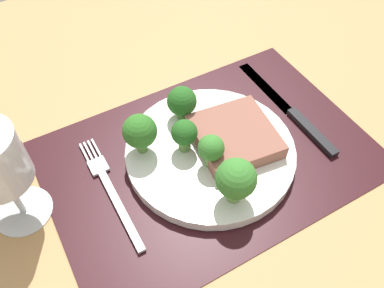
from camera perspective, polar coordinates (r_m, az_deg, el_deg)
ground_plane at (r=57.95cm, az=2.52°, el=-2.67°), size 140.00×110.00×3.00cm
placemat at (r=56.63cm, az=2.58°, el=-1.68°), size 44.95×30.84×0.30cm
plate at (r=55.87cm, az=2.62°, el=-1.10°), size 23.61×23.61×1.60cm
steak at (r=55.43cm, az=6.11°, el=1.13°), size 11.70×11.95×2.21cm
broccoli_back_left at (r=56.92cm, az=-1.46°, el=6.06°), size 4.27×4.27×5.29cm
broccoli_front_edge at (r=51.13cm, az=2.73°, el=-0.72°), size 3.48×3.48×5.13cm
broccoli_center at (r=52.53cm, az=-7.47°, el=1.75°), size 4.60×4.60×6.21cm
broccoli_near_steak at (r=52.85cm, az=-1.10°, el=1.48°), size 3.55×3.55×5.06cm
broccoli_near_fork at (r=47.50cm, az=6.30°, el=-5.04°), size 5.04×5.04×6.75cm
fork at (r=53.96cm, az=-11.57°, el=-6.38°), size 2.40×19.20×0.50cm
knife at (r=63.28cm, az=14.21°, el=4.34°), size 1.80×23.00×0.80cm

